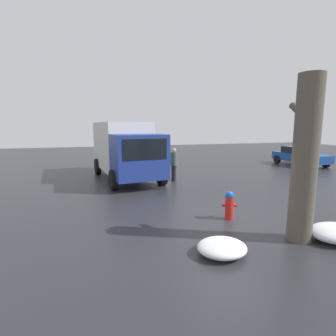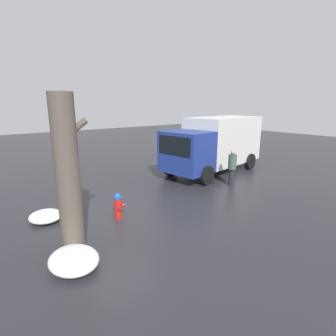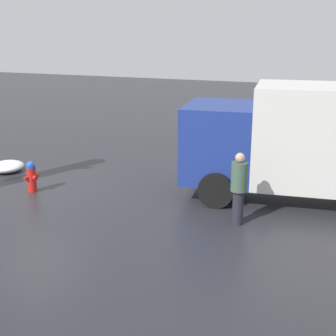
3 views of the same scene
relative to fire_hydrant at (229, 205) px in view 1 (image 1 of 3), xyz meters
The scene contains 8 objects.
ground_plane 0.45m from the fire_hydrant, 162.09° to the left, with size 60.00×60.00×0.00m, color #28282D.
fire_hydrant is the anchor object (origin of this frame).
tree_trunk 2.56m from the fire_hydrant, 152.69° to the right, with size 0.89×0.59×3.99m.
delivery_truck 7.63m from the fire_hydrant, 17.07° to the left, with size 6.67×3.23×2.99m.
pedestrian 5.81m from the fire_hydrant, ahead, with size 0.37×0.37×1.69m.
parked_car 13.35m from the fire_hydrant, 51.17° to the right, with size 3.97×1.99×1.32m.
snow_pile_by_hydrant 2.35m from the fire_hydrant, 146.81° to the left, with size 1.01×1.10×0.32m.
snow_pile_curbside 2.77m from the fire_hydrant, 139.69° to the right, with size 1.11×1.35×0.39m.
Camera 1 is at (-6.79, 3.94, 2.81)m, focal length 28.00 mm.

